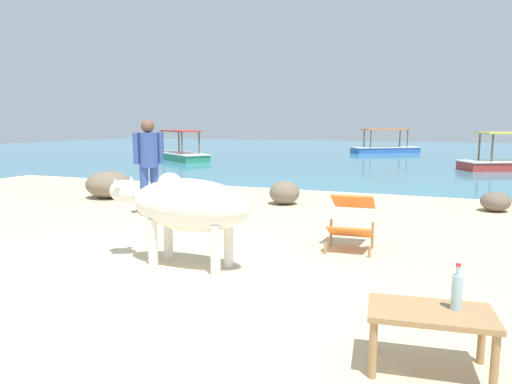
# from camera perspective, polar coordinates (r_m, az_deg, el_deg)

# --- Properties ---
(sand_beach) EXTENTS (18.00, 14.00, 0.04)m
(sand_beach) POSITION_cam_1_polar(r_m,az_deg,el_deg) (4.81, -14.49, -11.05)
(sand_beach) COLOR #CCB78E
(sand_beach) RESTS_ON ground
(water_surface) EXTENTS (60.00, 36.00, 0.03)m
(water_surface) POSITION_cam_1_polar(r_m,az_deg,el_deg) (25.82, 15.92, 4.43)
(water_surface) COLOR teal
(water_surface) RESTS_ON ground
(cow) EXTENTS (1.80, 0.59, 1.02)m
(cow) POSITION_cam_1_polar(r_m,az_deg,el_deg) (5.15, -8.50, -1.63)
(cow) COLOR silver
(cow) RESTS_ON sand_beach
(low_bench_table) EXTENTS (0.81, 0.53, 0.40)m
(low_bench_table) POSITION_cam_1_polar(r_m,az_deg,el_deg) (3.24, 20.33, -14.29)
(low_bench_table) COLOR #A37A4C
(low_bench_table) RESTS_ON sand_beach
(bottle) EXTENTS (0.07, 0.07, 0.30)m
(bottle) POSITION_cam_1_polar(r_m,az_deg,el_deg) (3.24, 23.13, -10.96)
(bottle) COLOR #A3C6D1
(bottle) RESTS_ON low_bench_table
(deck_chair_near) EXTENTS (0.59, 0.80, 0.68)m
(deck_chair_near) POSITION_cam_1_polar(r_m,az_deg,el_deg) (6.00, 11.47, -3.10)
(deck_chair_near) COLOR #A37A4C
(deck_chair_near) RESTS_ON sand_beach
(person_standing) EXTENTS (0.36, 0.41, 1.62)m
(person_standing) POSITION_cam_1_polar(r_m,az_deg,el_deg) (8.16, -12.85, 3.84)
(person_standing) COLOR #334C99
(person_standing) RESTS_ON sand_beach
(shore_rock_large) EXTENTS (0.68, 0.70, 0.46)m
(shore_rock_large) POSITION_cam_1_polar(r_m,az_deg,el_deg) (9.13, 3.46, -0.05)
(shore_rock_large) COLOR #756651
(shore_rock_large) RESTS_ON sand_beach
(shore_rock_medium) EXTENTS (0.71, 0.72, 0.35)m
(shore_rock_medium) POSITION_cam_1_polar(r_m,az_deg,el_deg) (9.40, 26.99, -1.03)
(shore_rock_medium) COLOR #6B5B4C
(shore_rock_medium) RESTS_ON sand_beach
(shore_rock_small) EXTENTS (1.12, 1.04, 0.56)m
(shore_rock_small) POSITION_cam_1_polar(r_m,az_deg,el_deg) (10.37, -17.41, 0.87)
(shore_rock_small) COLOR #756651
(shore_rock_small) RESTS_ON sand_beach
(boat_blue) EXTENTS (3.66, 3.08, 1.29)m
(boat_blue) POSITION_cam_1_polar(r_m,az_deg,el_deg) (26.55, 15.37, 5.18)
(boat_blue) COLOR #3866B7
(boat_blue) RESTS_ON water_surface
(boat_green) EXTENTS (3.65, 3.09, 1.29)m
(boat_green) POSITION_cam_1_polar(r_m,az_deg,el_deg) (20.79, -9.10, 4.59)
(boat_green) COLOR #338E66
(boat_green) RESTS_ON water_surface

